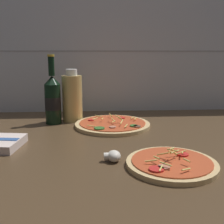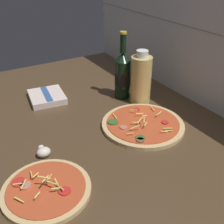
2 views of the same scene
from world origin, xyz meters
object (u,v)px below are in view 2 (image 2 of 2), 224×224
object	(u,v)px
dish_towel	(47,97)
beer_bottle	(123,75)
pizza_near	(46,189)
mushroom_left	(43,152)
pizza_far	(143,124)
oil_bottle	(141,79)

from	to	relation	value
dish_towel	beer_bottle	bearing A→B (deg)	64.01
pizza_near	mushroom_left	size ratio (longest dim) A/B	5.16
pizza_near	pizza_far	world-z (taller)	pizza_near
pizza_far	beer_bottle	distance (cm)	24.90
pizza_far	oil_bottle	size ratio (longest dim) A/B	1.35
oil_bottle	pizza_near	bearing A→B (deg)	-60.47
pizza_near	pizza_far	bearing A→B (deg)	107.24
pizza_near	dish_towel	bearing A→B (deg)	160.14
beer_bottle	oil_bottle	world-z (taller)	beer_bottle
beer_bottle	dish_towel	distance (cm)	31.31
oil_bottle	mushroom_left	xyz separation A→B (cm)	(13.28, -43.81, -8.05)
pizza_near	pizza_far	xyz separation A→B (cm)	(-11.80, 38.03, 0.02)
beer_bottle	mushroom_left	world-z (taller)	beer_bottle
pizza_far	beer_bottle	xyz separation A→B (cm)	(-22.45, 6.24, 8.77)
pizza_far	oil_bottle	xyz separation A→B (cm)	(-15.35, 9.91, 8.68)
beer_bottle	oil_bottle	size ratio (longest dim) A/B	1.28
beer_bottle	oil_bottle	distance (cm)	7.99
beer_bottle	mushroom_left	distance (cm)	45.74
pizza_near	oil_bottle	distance (cm)	55.78
mushroom_left	dish_towel	world-z (taller)	mushroom_left
pizza_near	mushroom_left	world-z (taller)	pizza_near
oil_bottle	mushroom_left	size ratio (longest dim) A/B	4.83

